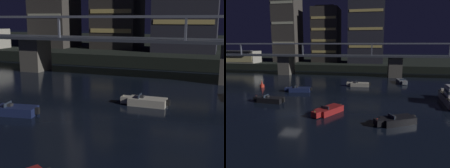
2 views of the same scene
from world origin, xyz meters
The scene contains 14 objects.
ground_plane centered at (0.00, 0.00, 0.00)m, with size 400.00×400.00×0.00m, color black.
far_riverbank centered at (0.00, 83.63, 1.10)m, with size 240.00×80.00×2.20m, color black.
river_bridge centered at (0.00, 35.63, 4.35)m, with size 102.71×6.40×9.38m.
tower_west_low centered at (-24.09, 56.48, 20.74)m, with size 9.32×9.94×37.39m.
tower_west_tall centered at (-8.69, 58.36, 12.70)m, with size 10.20×10.25×21.30m.
tower_central centered at (7.00, 55.65, 17.60)m, with size 12.60×9.64×31.09m.
waterfront_pavilion centered at (-38.85, 47.54, 4.44)m, with size 12.40×7.40×4.70m.
speedboat_near_center centered at (4.79, 1.30, 0.41)m, with size 3.60×4.87×1.16m.
speedboat_near_right centered at (-3.68, 13.03, 0.41)m, with size 5.23×2.36×1.16m.
speedboat_mid_left centered at (13.22, -0.95, 0.41)m, with size 4.90×3.49×1.16m.
speedboat_mid_center centered at (7.32, 20.34, 0.41)m, with size 5.19×1.81×1.16m.
speedboat_mid_right centered at (-5.48, 5.04, 0.41)m, with size 5.23×2.09×1.16m.
speedboat_far_left centered at (16.96, 25.85, 0.41)m, with size 2.28×5.23×1.16m.
channel_buoy centered at (-12.87, 15.65, 0.48)m, with size 0.90×0.90×1.76m.
Camera 2 is at (10.68, -24.34, 8.90)m, focal length 33.47 mm.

